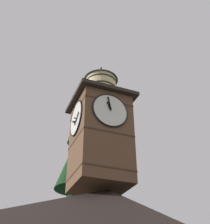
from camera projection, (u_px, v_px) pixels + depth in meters
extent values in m
pyramid|color=black|center=(108.00, 220.00, 16.34)|extent=(16.51, 10.21, 3.49)
cube|color=brown|center=(100.00, 143.00, 18.86)|extent=(3.27, 3.27, 5.94)
cube|color=#432E20|center=(100.00, 177.00, 17.63)|extent=(3.31, 3.31, 0.10)
cube|color=#432E20|center=(100.00, 144.00, 18.85)|extent=(3.31, 3.31, 0.10)
cube|color=#432E20|center=(101.00, 114.00, 20.06)|extent=(3.31, 3.31, 0.10)
cylinder|color=white|center=(110.00, 110.00, 18.36)|extent=(2.28, 0.10, 2.28)
torus|color=black|center=(110.00, 110.00, 18.35)|extent=(2.38, 0.10, 2.38)
cube|color=black|center=(109.00, 106.00, 18.40)|extent=(0.31, 0.04, 0.58)
cube|color=black|center=(109.00, 103.00, 18.51)|extent=(0.26, 0.04, 0.93)
sphere|color=black|center=(111.00, 110.00, 18.28)|extent=(0.10, 0.10, 0.10)
cylinder|color=white|center=(76.00, 118.00, 19.14)|extent=(0.10, 2.28, 2.28)
torus|color=black|center=(76.00, 118.00, 19.13)|extent=(0.10, 2.38, 2.38)
cube|color=black|center=(74.00, 122.00, 19.23)|extent=(0.04, 0.55, 0.39)
cube|color=black|center=(76.00, 119.00, 18.67)|extent=(0.04, 0.82, 0.59)
sphere|color=black|center=(75.00, 118.00, 19.11)|extent=(0.10, 0.10, 0.10)
cube|color=#2D231E|center=(101.00, 103.00, 20.55)|extent=(3.97, 3.97, 0.25)
cylinder|color=beige|center=(101.00, 91.00, 21.12)|extent=(2.19, 2.19, 1.86)
cylinder|color=#2D2319|center=(101.00, 98.00, 20.78)|extent=(2.25, 2.25, 0.10)
cylinder|color=#2D2319|center=(101.00, 91.00, 21.12)|extent=(2.25, 2.25, 0.10)
cylinder|color=#2D2319|center=(101.00, 84.00, 21.46)|extent=(2.25, 2.25, 0.10)
cone|color=#384251|center=(101.00, 75.00, 21.92)|extent=(2.49, 2.49, 1.09)
sphere|color=#424C5B|center=(101.00, 68.00, 22.27)|extent=(0.16, 0.16, 0.16)
cone|color=black|center=(75.00, 210.00, 23.70)|extent=(5.36, 5.36, 5.26)
cone|color=#123416|center=(78.00, 160.00, 26.06)|extent=(3.74, 3.74, 5.37)
cone|color=black|center=(80.00, 118.00, 28.42)|extent=(2.12, 2.12, 5.47)
sphere|color=silver|center=(80.00, 215.00, 58.17)|extent=(1.72, 1.72, 1.72)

